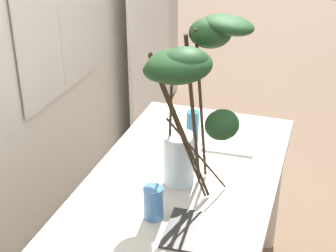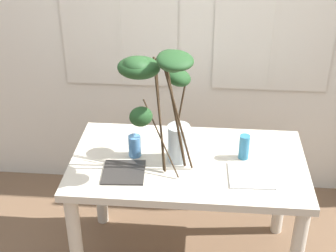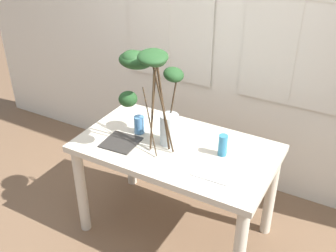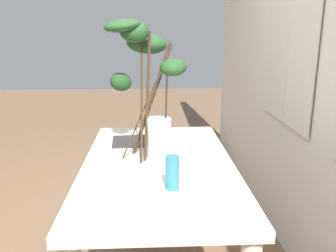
{
  "view_description": "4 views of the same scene",
  "coord_description": "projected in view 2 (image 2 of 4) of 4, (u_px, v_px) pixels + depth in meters",
  "views": [
    {
      "loc": [
        -1.74,
        -0.5,
        1.92
      ],
      "look_at": [
        -0.06,
        0.05,
        1.02
      ],
      "focal_mm": 54.4,
      "sensor_mm": 36.0,
      "label": 1
    },
    {
      "loc": [
        0.08,
        -2.31,
        2.33
      ],
      "look_at": [
        -0.12,
        0.03,
        0.97
      ],
      "focal_mm": 52.19,
      "sensor_mm": 36.0,
      "label": 2
    },
    {
      "loc": [
        1.07,
        -2.02,
        2.26
      ],
      "look_at": [
        -0.06,
        -0.0,
        0.91
      ],
      "focal_mm": 43.0,
      "sensor_mm": 36.0,
      "label": 3
    },
    {
      "loc": [
        1.72,
        -0.03,
        1.43
      ],
      "look_at": [
        -0.07,
        0.05,
        0.94
      ],
      "focal_mm": 38.11,
      "sensor_mm": 36.0,
      "label": 4
    }
  ],
  "objects": [
    {
      "name": "drinking_glass_blue_left",
      "position": [
        135.0,
        146.0,
        2.79
      ],
      "size": [
        0.07,
        0.07,
        0.13
      ],
      "primitive_type": "cylinder",
      "color": "#4C84BC",
      "rests_on": "dining_table"
    },
    {
      "name": "dining_table",
      "position": [
        188.0,
        178.0,
        2.84
      ],
      "size": [
        1.34,
        0.77,
        0.77
      ],
      "color": "beige",
      "rests_on": "ground"
    },
    {
      "name": "back_wall_with_windows",
      "position": [
        197.0,
        1.0,
        3.23
      ],
      "size": [
        5.27,
        0.14,
        2.85
      ],
      "color": "silver",
      "rests_on": "ground"
    },
    {
      "name": "drinking_glass_blue_right",
      "position": [
        244.0,
        147.0,
        2.77
      ],
      "size": [
        0.06,
        0.06,
        0.15
      ],
      "primitive_type": "cylinder",
      "color": "teal",
      "rests_on": "dining_table"
    },
    {
      "name": "plate_square_left",
      "position": [
        124.0,
        172.0,
        2.67
      ],
      "size": [
        0.24,
        0.24,
        0.01
      ],
      "primitive_type": "cube",
      "rotation": [
        0.0,
        0.0,
        0.06
      ],
      "color": "#2D2B28",
      "rests_on": "dining_table"
    },
    {
      "name": "vase_with_branches",
      "position": [
        159.0,
        90.0,
        2.51
      ],
      "size": [
        0.43,
        0.45,
        0.73
      ],
      "color": "silver",
      "rests_on": "dining_table"
    },
    {
      "name": "plate_square_right",
      "position": [
        251.0,
        175.0,
        2.65
      ],
      "size": [
        0.25,
        0.25,
        0.01
      ],
      "primitive_type": "cube",
      "rotation": [
        0.0,
        0.0,
        0.04
      ],
      "color": "white",
      "rests_on": "dining_table"
    }
  ]
}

